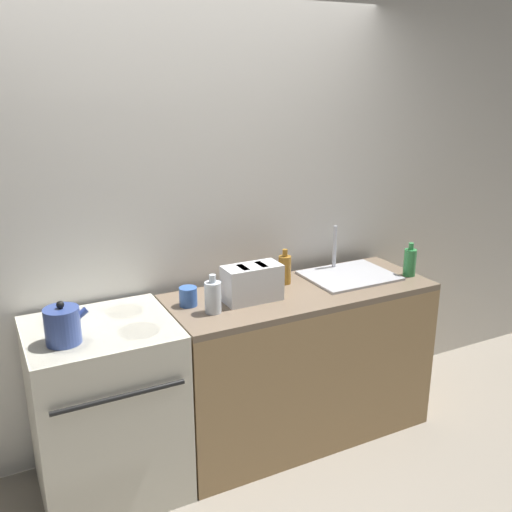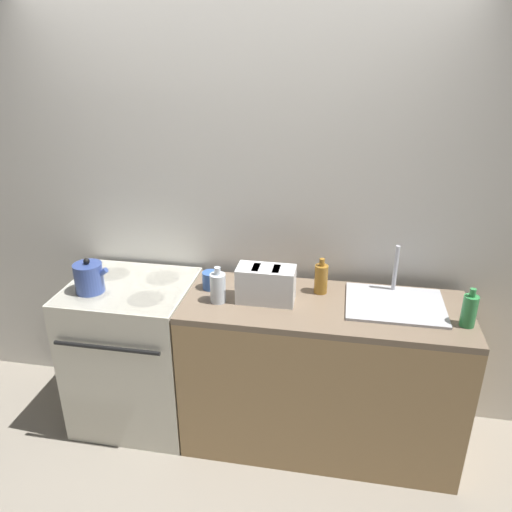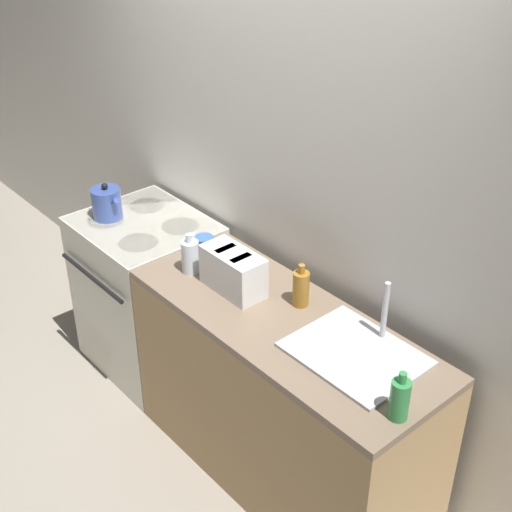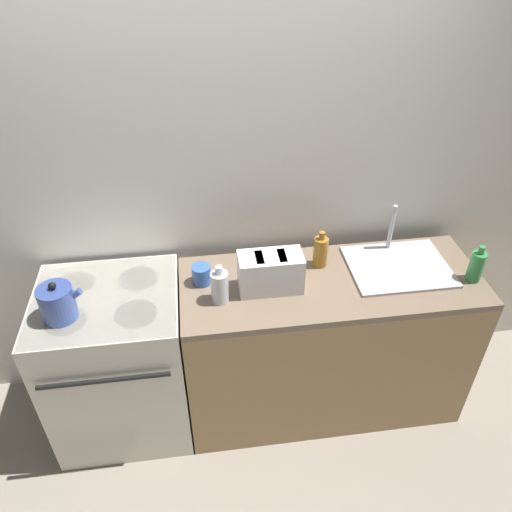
{
  "view_description": "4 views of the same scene",
  "coord_description": "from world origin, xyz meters",
  "px_view_note": "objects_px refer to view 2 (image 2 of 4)",
  "views": [
    {
      "loc": [
        -1.06,
        -2.29,
        2.1
      ],
      "look_at": [
        0.3,
        0.37,
        1.15
      ],
      "focal_mm": 40.0,
      "sensor_mm": 36.0,
      "label": 1
    },
    {
      "loc": [
        0.6,
        -2.1,
        2.25
      ],
      "look_at": [
        0.15,
        0.39,
        1.15
      ],
      "focal_mm": 35.0,
      "sensor_mm": 36.0,
      "label": 2
    },
    {
      "loc": [
        2.37,
        -1.43,
        2.78
      ],
      "look_at": [
        0.27,
        0.38,
        1.09
      ],
      "focal_mm": 50.0,
      "sensor_mm": 36.0,
      "label": 3
    },
    {
      "loc": [
        -0.1,
        -1.59,
        2.56
      ],
      "look_at": [
        0.17,
        0.34,
        1.09
      ],
      "focal_mm": 35.0,
      "sensor_mm": 36.0,
      "label": 4
    }
  ],
  "objects_px": {
    "stove": "(136,351)",
    "cup_blue": "(211,280)",
    "toaster": "(266,284)",
    "kettle": "(89,278)",
    "bottle_clear": "(218,287)",
    "bottle_amber": "(321,278)",
    "bottle_green": "(469,310)"
  },
  "relations": [
    {
      "from": "cup_blue",
      "to": "toaster",
      "type": "bearing_deg",
      "value": -14.78
    },
    {
      "from": "bottle_green",
      "to": "stove",
      "type": "bearing_deg",
      "value": 176.57
    },
    {
      "from": "bottle_clear",
      "to": "bottle_amber",
      "type": "relative_size",
      "value": 0.99
    },
    {
      "from": "stove",
      "to": "bottle_green",
      "type": "bearing_deg",
      "value": -3.43
    },
    {
      "from": "toaster",
      "to": "bottle_green",
      "type": "xyz_separation_m",
      "value": [
        1.03,
        -0.08,
        -0.01
      ]
    },
    {
      "from": "kettle",
      "to": "bottle_green",
      "type": "height_order",
      "value": "bottle_green"
    },
    {
      "from": "kettle",
      "to": "toaster",
      "type": "relative_size",
      "value": 0.65
    },
    {
      "from": "stove",
      "to": "bottle_clear",
      "type": "xyz_separation_m",
      "value": [
        0.56,
        -0.09,
        0.54
      ]
    },
    {
      "from": "kettle",
      "to": "cup_blue",
      "type": "distance_m",
      "value": 0.68
    },
    {
      "from": "kettle",
      "to": "bottle_clear",
      "type": "relative_size",
      "value": 1.0
    },
    {
      "from": "toaster",
      "to": "cup_blue",
      "type": "distance_m",
      "value": 0.35
    },
    {
      "from": "kettle",
      "to": "bottle_amber",
      "type": "distance_m",
      "value": 1.3
    },
    {
      "from": "cup_blue",
      "to": "bottle_clear",
      "type": "bearing_deg",
      "value": -60.82
    },
    {
      "from": "bottle_clear",
      "to": "stove",
      "type": "bearing_deg",
      "value": 170.85
    },
    {
      "from": "kettle",
      "to": "bottle_clear",
      "type": "xyz_separation_m",
      "value": [
        0.74,
        0.01,
        -0.0
      ]
    },
    {
      "from": "cup_blue",
      "to": "stove",
      "type": "bearing_deg",
      "value": -173.55
    },
    {
      "from": "bottle_green",
      "to": "kettle",
      "type": "bearing_deg",
      "value": 179.81
    },
    {
      "from": "toaster",
      "to": "bottle_green",
      "type": "bearing_deg",
      "value": -4.26
    },
    {
      "from": "bottle_green",
      "to": "bottle_amber",
      "type": "height_order",
      "value": "bottle_amber"
    },
    {
      "from": "kettle",
      "to": "bottle_amber",
      "type": "relative_size",
      "value": 0.99
    },
    {
      "from": "toaster",
      "to": "bottle_green",
      "type": "relative_size",
      "value": 1.52
    },
    {
      "from": "stove",
      "to": "bottle_amber",
      "type": "distance_m",
      "value": 1.24
    },
    {
      "from": "toaster",
      "to": "bottle_amber",
      "type": "distance_m",
      "value": 0.33
    },
    {
      "from": "stove",
      "to": "bottle_clear",
      "type": "bearing_deg",
      "value": -9.15
    },
    {
      "from": "bottle_amber",
      "to": "cup_blue",
      "type": "distance_m",
      "value": 0.63
    },
    {
      "from": "kettle",
      "to": "bottle_amber",
      "type": "bearing_deg",
      "value": 9.75
    },
    {
      "from": "toaster",
      "to": "cup_blue",
      "type": "relative_size",
      "value": 3.09
    },
    {
      "from": "bottle_green",
      "to": "bottle_amber",
      "type": "relative_size",
      "value": 0.99
    },
    {
      "from": "stove",
      "to": "cup_blue",
      "type": "relative_size",
      "value": 9.21
    },
    {
      "from": "bottle_clear",
      "to": "kettle",
      "type": "bearing_deg",
      "value": -178.96
    },
    {
      "from": "bottle_clear",
      "to": "cup_blue",
      "type": "bearing_deg",
      "value": 119.18
    },
    {
      "from": "bottle_clear",
      "to": "cup_blue",
      "type": "distance_m",
      "value": 0.17
    }
  ]
}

